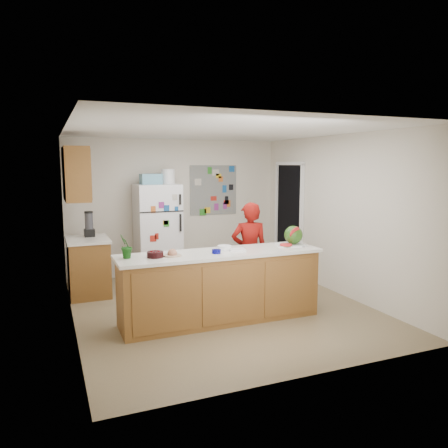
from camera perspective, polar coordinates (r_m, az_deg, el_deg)
name	(u,v)px	position (r m, az deg, el deg)	size (l,w,h in m)	color
floor	(220,308)	(6.41, -0.47, -10.87)	(4.00, 4.50, 0.02)	brown
wall_back	(176,207)	(8.26, -6.31, 2.24)	(4.00, 0.02, 2.50)	beige
wall_left	(69,229)	(5.70, -19.59, -0.64)	(0.02, 4.50, 2.50)	beige
wall_right	(339,215)	(7.12, 14.73, 1.15)	(0.02, 4.50, 2.50)	beige
ceiling	(220,130)	(6.09, -0.49, 12.20)	(4.00, 4.50, 0.02)	white
doorway	(289,219)	(8.32, 8.55, 0.65)	(0.03, 0.85, 2.04)	black
peninsula_base	(220,288)	(5.76, -0.48, -8.34)	(2.60, 0.62, 0.88)	brown
peninsula_top	(220,253)	(5.65, -0.48, -3.86)	(2.68, 0.70, 0.04)	silver
side_counter_base	(89,268)	(7.20, -17.27, -5.51)	(0.60, 0.80, 0.86)	brown
side_counter_top	(87,240)	(7.11, -17.41, -1.97)	(0.64, 0.84, 0.04)	silver
upper_cabinets	(76,174)	(6.96, -18.79, 6.21)	(0.35, 1.00, 0.80)	brown
refrigerator	(158,232)	(7.83, -8.67, -1.06)	(0.75, 0.70, 1.70)	silver
fridge_top_bin	(151,179)	(7.72, -9.54, 5.81)	(0.35, 0.28, 0.18)	#5999B2
photo_collage	(213,190)	(8.45, -1.39, 4.45)	(0.95, 0.01, 0.95)	slate
person	(249,252)	(6.51, 3.34, -3.70)	(0.54, 0.36, 1.49)	#700B08
blender_appliance	(89,225)	(7.26, -17.21, -0.09)	(0.13, 0.13, 0.38)	black
cutting_board	(290,245)	(6.17, 8.65, -2.72)	(0.40, 0.30, 0.01)	white
watermelon	(293,235)	(6.19, 9.06, -1.42)	(0.26, 0.26, 0.26)	#2B5816
watermelon_slice	(286,245)	(6.07, 8.09, -2.71)	(0.17, 0.17, 0.02)	red
cherry_bowl	(155,254)	(5.38, -8.98, -3.95)	(0.20, 0.20, 0.07)	black
white_bowl	(224,248)	(5.77, 0.05, -3.12)	(0.18, 0.18, 0.06)	silver
cobalt_bowl	(216,251)	(5.55, -1.00, -3.60)	(0.12, 0.12, 0.05)	#030461
plate	(172,255)	(5.43, -6.76, -4.09)	(0.23, 0.23, 0.02)	beige
paper_towel	(237,250)	(5.74, 1.75, -3.38)	(0.20, 0.18, 0.02)	white
keys	(305,246)	(6.09, 10.49, -2.89)	(0.08, 0.04, 0.01)	gray
potted_plant	(126,246)	(5.35, -12.71, -2.86)	(0.17, 0.13, 0.30)	#0B420E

